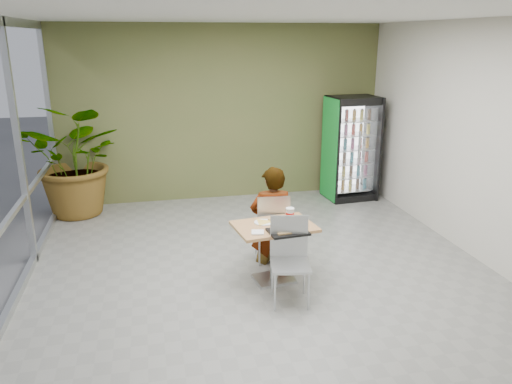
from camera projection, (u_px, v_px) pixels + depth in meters
ground at (266, 278)px, 6.40m from camera, size 7.00×7.00×0.00m
room_envelope at (267, 156)px, 5.92m from camera, size 6.00×7.00×3.20m
dining_table at (274, 241)px, 6.18m from camera, size 1.05×0.80×0.75m
chair_far at (272, 223)px, 6.68m from camera, size 0.47×0.47×0.98m
chair_near at (290, 252)px, 5.75m from camera, size 0.51×0.52×1.00m
seated_woman at (272, 225)px, 6.74m from camera, size 0.64×0.44×1.64m
pizza_plate at (264, 222)px, 6.19m from camera, size 0.33×0.28×0.03m
soda_cup at (290, 215)px, 6.19m from camera, size 0.11×0.11×0.19m
napkin_stack at (258, 232)px, 5.87m from camera, size 0.17×0.17×0.02m
cafeteria_tray at (288, 232)px, 5.87m from camera, size 0.48×0.37×0.03m
beverage_fridge at (351, 148)px, 9.32m from camera, size 0.93×0.74×1.93m
potted_plant at (78, 160)px, 8.44m from camera, size 2.19×2.06×1.94m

